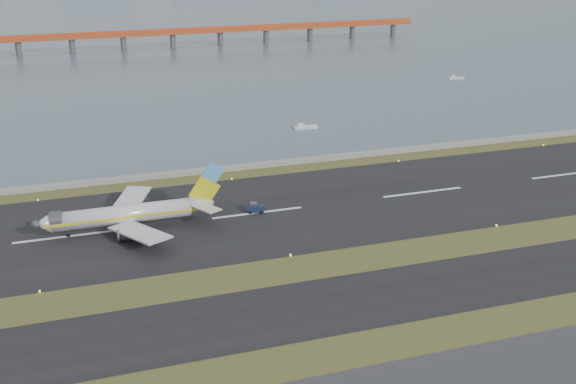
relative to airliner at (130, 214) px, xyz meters
The scene contains 10 objects.
ground 40.25m from the airliner, 47.92° to the right, with size 1000.00×1000.00×0.00m, color #324619.
taxiway_strip 49.78m from the airliner, 57.24° to the right, with size 1000.00×18.00×0.10m, color black.
runway_strip 27.09m from the airliner, ahead, with size 1000.00×45.00×0.10m, color black.
seawall 40.56m from the airliner, 48.37° to the left, with size 1000.00×2.50×1.00m, color gray.
bay_water 431.09m from the airliner, 86.43° to the left, with size 1400.00×800.00×1.30m, color #495B68.
red_pier 225.20m from the airliner, 77.98° to the left, with size 260.00×5.00×10.20m.
airliner is the anchor object (origin of this frame).
pushback_tug 26.70m from the airliner, ahead, with size 3.96×2.91×2.27m.
workboat_near 84.93m from the airliner, 45.66° to the left, with size 7.31×2.94×1.73m.
workboat_far 179.34m from the airliner, 38.14° to the left, with size 6.57×3.03×1.53m.
Camera 1 is at (-39.08, -108.94, 59.33)m, focal length 45.00 mm.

